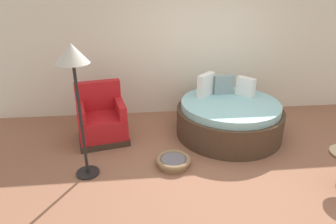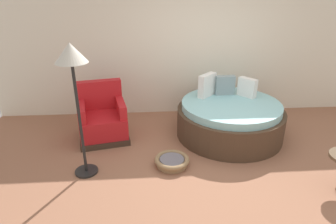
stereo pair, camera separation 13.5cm
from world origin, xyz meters
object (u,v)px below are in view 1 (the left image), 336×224
round_daybed (229,118)px  pet_basket (173,161)px  floor_lamp (74,67)px  red_armchair (102,120)px

round_daybed → pet_basket: round_daybed is taller
round_daybed → floor_lamp: (-2.30, -0.97, 1.22)m
round_daybed → floor_lamp: bearing=-157.1°
round_daybed → red_armchair: round_daybed is taller
round_daybed → red_armchair: size_ratio=1.93×
round_daybed → pet_basket: (-1.08, -0.89, -0.24)m
red_armchair → round_daybed: bearing=-2.2°
round_daybed → pet_basket: 1.42m
floor_lamp → red_armchair: bearing=84.1°
red_armchair → floor_lamp: 1.60m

